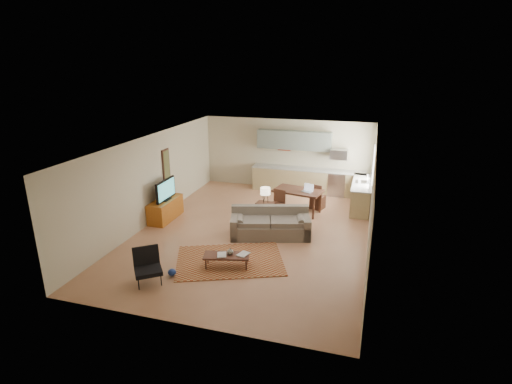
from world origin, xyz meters
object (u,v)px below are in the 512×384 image
(sofa, at_px, (270,223))
(armchair, at_px, (148,267))
(tv_credenza, at_px, (166,209))
(dining_table, at_px, (298,201))
(coffee_table, at_px, (227,261))
(console_table, at_px, (265,212))

(sofa, distance_m, armchair, 3.79)
(tv_credenza, relative_size, dining_table, 0.92)
(dining_table, bearing_deg, coffee_table, -91.79)
(armchair, relative_size, dining_table, 0.51)
(sofa, xyz_separation_m, armchair, (-2.01, -3.22, -0.02))
(sofa, distance_m, console_table, 1.09)
(armchair, distance_m, console_table, 4.51)
(sofa, xyz_separation_m, dining_table, (0.40, 2.08, -0.02))
(sofa, relative_size, console_table, 3.71)
(tv_credenza, xyz_separation_m, console_table, (3.08, 0.69, -0.01))
(dining_table, bearing_deg, armchair, -103.20)
(armchair, xyz_separation_m, dining_table, (2.41, 5.30, 0.00))
(armchair, bearing_deg, console_table, 32.18)
(armchair, bearing_deg, coffee_table, 1.44)
(coffee_table, distance_m, tv_credenza, 3.78)
(sofa, distance_m, tv_credenza, 3.52)
(coffee_table, height_order, console_table, console_table)
(coffee_table, height_order, armchair, armchair)
(sofa, bearing_deg, console_table, 96.55)
(coffee_table, xyz_separation_m, armchair, (-1.45, -1.16, 0.22))
(tv_credenza, relative_size, console_table, 2.25)
(sofa, height_order, armchair, sofa)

